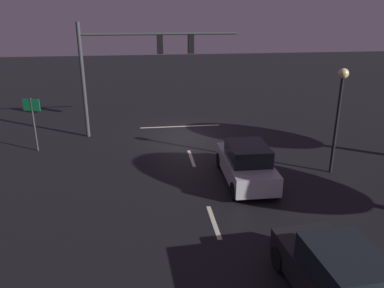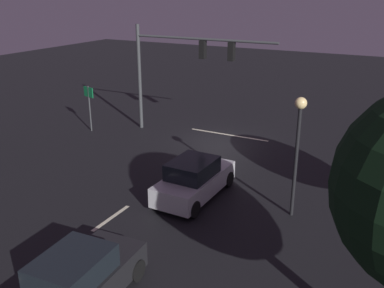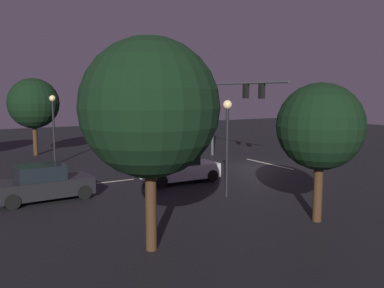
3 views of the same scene
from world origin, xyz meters
The scene contains 9 objects.
ground_plane centered at (0.00, 0.00, 0.00)m, with size 80.00×80.00×0.00m, color black.
traffic_signal_assembly centered at (2.64, -0.21, 4.47)m, with size 8.72×0.47×6.37m.
lane_dash_far centered at (0.00, 4.00, 0.00)m, with size 2.20×0.16×0.01m, color beige.
lane_dash_mid centered at (0.00, 10.00, 0.00)m, with size 2.20×0.16×0.01m, color beige.
stop_bar centered at (0.00, -1.40, 0.00)m, with size 5.00×0.16×0.01m, color beige.
car_approaching centered at (-1.98, 6.88, 0.80)m, with size 1.97×4.40×1.70m.
car_distant centered at (-2.29, 14.33, 0.80)m, with size 2.12×4.45×1.70m.
street_lamp_left_kerb centered at (-6.06, 6.50, 3.32)m, with size 0.44×0.44×4.70m.
route_sign centered at (7.85, 1.86, 2.02)m, with size 0.88×0.31×2.81m.
Camera 2 is at (-9.64, 21.54, 8.32)m, focal length 40.49 mm.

